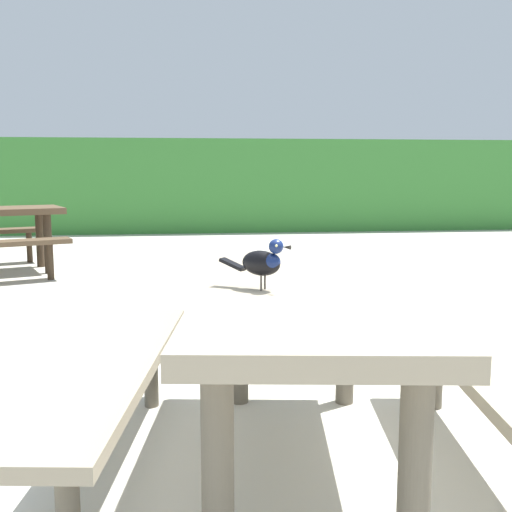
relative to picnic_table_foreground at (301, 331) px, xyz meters
name	(u,v)px	position (x,y,z in m)	size (l,w,h in m)	color
ground_plane	(398,479)	(0.36, -0.12, -0.56)	(60.00, 60.00, 0.00)	beige
hedge_wall	(223,185)	(0.36, 9.74, 0.31)	(28.00, 1.45, 1.72)	#387A33
picnic_table_foreground	(301,331)	(0.00, 0.00, 0.00)	(1.90, 1.92, 0.74)	gray
bird_grackle	(264,261)	(-0.16, -0.11, 0.29)	(0.24, 0.19, 0.18)	black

